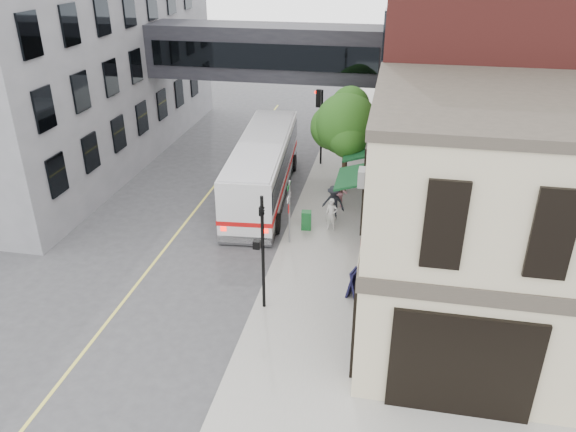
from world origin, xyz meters
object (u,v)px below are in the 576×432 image
at_px(newspaper_box, 306,220).
at_px(sandwich_board, 354,283).
at_px(pedestrian_b, 340,194).
at_px(pedestrian_c, 333,203).
at_px(pedestrian_a, 331,214).
at_px(bus, 263,166).

height_order(newspaper_box, sandwich_board, sandwich_board).
xyz_separation_m(pedestrian_b, sandwich_board, (1.39, -7.66, -0.23)).
bearing_deg(pedestrian_c, sandwich_board, -60.98).
xyz_separation_m(pedestrian_b, newspaper_box, (-1.28, -2.59, -0.34)).
height_order(pedestrian_b, sandwich_board, pedestrian_b).
bearing_deg(pedestrian_c, pedestrian_a, -72.72).
bearing_deg(pedestrian_c, newspaper_box, -116.13).
xyz_separation_m(bus, newspaper_box, (2.92, -3.65, -1.12)).
bearing_deg(newspaper_box, pedestrian_c, 42.97).
bearing_deg(pedestrian_c, bus, 164.67).
distance_m(pedestrian_a, newspaper_box, 1.21).
bearing_deg(bus, sandwich_board, -57.31).
height_order(pedestrian_b, pedestrian_c, pedestrian_c).
distance_m(pedestrian_c, newspaper_box, 1.74).
distance_m(pedestrian_b, pedestrian_c, 1.34).
bearing_deg(bus, pedestrian_c, -30.54).
xyz_separation_m(pedestrian_a, sandwich_board, (1.52, -5.25, -0.22)).
bearing_deg(sandwich_board, pedestrian_a, 124.10).
relative_size(pedestrian_a, pedestrian_b, 0.99).
relative_size(pedestrian_b, newspaper_box, 1.74).
relative_size(pedestrian_a, sandwich_board, 1.39).
bearing_deg(pedestrian_a, newspaper_box, -164.01).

